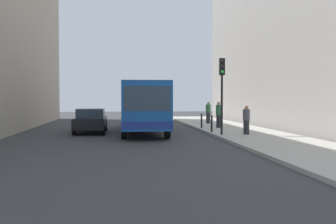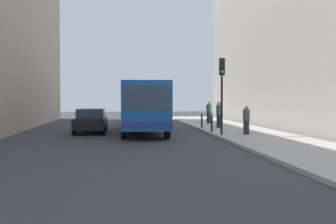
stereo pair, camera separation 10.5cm
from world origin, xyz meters
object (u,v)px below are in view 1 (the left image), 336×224
at_px(traffic_light, 222,82).
at_px(pedestrian_mid_sidewalk, 219,115).
at_px(pedestrian_far_sidewalk, 208,113).
at_px(bus, 143,104).
at_px(car_beside_bus, 91,120).
at_px(pedestrian_near_signal, 246,120).
at_px(bollard_mid, 202,121).
at_px(bollard_near, 212,124).

relative_size(traffic_light, pedestrian_mid_sidewalk, 2.34).
height_order(pedestrian_mid_sidewalk, pedestrian_far_sidewalk, pedestrian_mid_sidewalk).
relative_size(bus, traffic_light, 2.70).
xyz_separation_m(car_beside_bus, pedestrian_near_signal, (8.59, -3.78, 0.15)).
bearing_deg(bollard_mid, pedestrian_near_signal, -72.53).
bearing_deg(bollard_mid, traffic_light, -88.81).
xyz_separation_m(traffic_light, bollard_mid, (-0.10, 4.82, -2.38)).
distance_m(bollard_near, pedestrian_mid_sidewalk, 3.27).
distance_m(bus, car_beside_bus, 3.32).
relative_size(bollard_mid, pedestrian_mid_sidewalk, 0.54).
height_order(traffic_light, pedestrian_near_signal, traffic_light).
xyz_separation_m(bus, bollard_mid, (3.92, 0.88, -1.10)).
relative_size(car_beside_bus, pedestrian_far_sidewalk, 2.60).
bearing_deg(pedestrian_mid_sidewalk, pedestrian_near_signal, 44.05).
bearing_deg(bollard_near, pedestrian_far_sidewalk, 78.78).
bearing_deg(car_beside_bus, pedestrian_mid_sidewalk, -172.26).
bearing_deg(pedestrian_near_signal, traffic_light, -1.44).
distance_m(bollard_near, pedestrian_near_signal, 2.39).
bearing_deg(car_beside_bus, bollard_mid, -172.01).
bearing_deg(pedestrian_mid_sidewalk, bus, -38.43).
xyz_separation_m(bollard_near, bollard_mid, (0.00, 2.89, 0.00)).
bearing_deg(pedestrian_near_signal, pedestrian_mid_sidewalk, -91.19).
distance_m(bus, bollard_near, 4.54).
bearing_deg(bus, car_beside_bus, 2.56).
distance_m(bus, pedestrian_near_signal, 6.69).
bearing_deg(pedestrian_near_signal, car_beside_bus, -28.52).
bearing_deg(traffic_light, bollard_near, 92.98).
height_order(traffic_light, bollard_near, traffic_light).
height_order(car_beside_bus, pedestrian_near_signal, pedestrian_near_signal).
bearing_deg(traffic_light, pedestrian_far_sidewalk, 81.64).
xyz_separation_m(bollard_near, pedestrian_near_signal, (1.49, -1.84, 0.31)).
relative_size(pedestrian_near_signal, pedestrian_far_sidewalk, 0.93).
bearing_deg(bus, pedestrian_near_signal, 145.58).
xyz_separation_m(bollard_mid, pedestrian_far_sidewalk, (1.48, 4.55, 0.37)).
distance_m(bus, pedestrian_mid_sidewalk, 5.25).
distance_m(pedestrian_near_signal, pedestrian_far_sidewalk, 9.29).
distance_m(car_beside_bus, pedestrian_near_signal, 9.38).
bearing_deg(bus, bollard_near, 153.85).
xyz_separation_m(bus, car_beside_bus, (-3.18, -0.08, -0.94)).
bearing_deg(bollard_mid, bollard_near, -90.00).
xyz_separation_m(car_beside_bus, traffic_light, (7.20, -3.86, 2.22)).
relative_size(pedestrian_near_signal, pedestrian_mid_sidewalk, 0.90).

